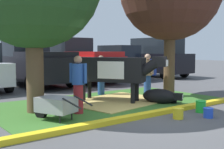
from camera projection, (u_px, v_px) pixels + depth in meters
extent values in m
plane|color=#4C4C4F|center=(151.00, 119.00, 7.23)|extent=(80.00, 80.00, 0.00)
cube|color=#386B28|center=(109.00, 102.00, 9.47)|extent=(7.53, 4.14, 0.02)
cube|color=yellow|center=(159.00, 112.00, 7.71)|extent=(8.73, 0.24, 0.12)
cube|color=tan|center=(117.00, 101.00, 9.59)|extent=(3.57, 2.92, 0.04)
cylinder|color=brown|center=(35.00, 71.00, 7.86)|extent=(0.47, 0.47, 2.31)
cylinder|color=brown|center=(169.00, 61.00, 10.63)|extent=(0.41, 0.41, 2.63)
cube|color=black|center=(110.00, 69.00, 9.56)|extent=(1.83, 2.31, 0.80)
cube|color=white|center=(114.00, 69.00, 9.51)|extent=(1.09, 1.15, 0.56)
cylinder|color=black|center=(149.00, 67.00, 9.10)|extent=(0.61, 0.71, 0.58)
cube|color=black|center=(159.00, 62.00, 8.98)|extent=(0.46, 0.51, 0.32)
cube|color=white|center=(166.00, 63.00, 8.92)|extent=(0.23, 0.21, 0.20)
cylinder|color=black|center=(137.00, 92.00, 9.56)|extent=(0.14, 0.14, 0.69)
cylinder|color=black|center=(133.00, 94.00, 9.10)|extent=(0.14, 0.14, 0.69)
cylinder|color=black|center=(89.00, 89.00, 10.14)|extent=(0.14, 0.14, 0.69)
cylinder|color=black|center=(83.00, 91.00, 9.68)|extent=(0.14, 0.14, 0.69)
cylinder|color=black|center=(78.00, 76.00, 9.98)|extent=(0.06, 0.06, 0.70)
ellipsoid|color=black|center=(159.00, 96.00, 9.28)|extent=(0.95, 1.20, 0.48)
cube|color=black|center=(178.00, 97.00, 9.04)|extent=(0.31, 0.34, 0.22)
cube|color=silver|center=(182.00, 97.00, 8.99)|extent=(0.12, 0.10, 0.16)
cylinder|color=black|center=(171.00, 102.00, 9.32)|extent=(0.26, 0.36, 0.10)
cylinder|color=#23478C|center=(147.00, 86.00, 10.54)|extent=(0.26, 0.26, 0.81)
cylinder|color=#9E7F5B|center=(148.00, 68.00, 10.49)|extent=(0.34, 0.34, 0.56)
sphere|color=tan|center=(148.00, 57.00, 10.45)|extent=(0.22, 0.22, 0.22)
cylinder|color=#9E7F5B|center=(153.00, 67.00, 10.34)|extent=(0.09, 0.09, 0.53)
cylinder|color=#9E7F5B|center=(143.00, 67.00, 10.63)|extent=(0.09, 0.09, 0.53)
cylinder|color=#23478C|center=(101.00, 85.00, 11.05)|extent=(0.26, 0.26, 0.78)
cylinder|color=black|center=(101.00, 68.00, 10.99)|extent=(0.34, 0.34, 0.54)
sphere|color=#8C664C|center=(101.00, 58.00, 10.96)|extent=(0.21, 0.21, 0.21)
cylinder|color=black|center=(107.00, 67.00, 11.00)|extent=(0.09, 0.09, 0.51)
cylinder|color=black|center=(95.00, 67.00, 10.99)|extent=(0.09, 0.09, 0.51)
cylinder|color=maroon|center=(78.00, 99.00, 7.74)|extent=(0.26, 0.26, 0.81)
cylinder|color=#23478C|center=(78.00, 74.00, 7.68)|extent=(0.34, 0.34, 0.55)
sphere|color=#8C664C|center=(78.00, 60.00, 7.65)|extent=(0.22, 0.22, 0.22)
cylinder|color=#23478C|center=(71.00, 73.00, 7.77)|extent=(0.09, 0.09, 0.53)
cylinder|color=#23478C|center=(85.00, 73.00, 7.58)|extent=(0.09, 0.09, 0.53)
cube|color=gray|center=(56.00, 105.00, 6.99)|extent=(0.90, 1.06, 0.36)
cylinder|color=black|center=(41.00, 111.00, 7.26)|extent=(0.23, 0.37, 0.36)
cylinder|color=black|center=(60.00, 119.00, 6.67)|extent=(0.04, 0.04, 0.24)
cylinder|color=black|center=(72.00, 115.00, 7.06)|extent=(0.04, 0.04, 0.24)
cylinder|color=black|center=(72.00, 104.00, 6.47)|extent=(0.24, 0.50, 0.23)
cylinder|color=black|center=(83.00, 101.00, 6.85)|extent=(0.24, 0.50, 0.23)
cylinder|color=yellow|center=(178.00, 114.00, 7.21)|extent=(0.26, 0.26, 0.26)
torus|color=yellow|center=(178.00, 108.00, 7.20)|extent=(0.29, 0.29, 0.02)
cylinder|color=blue|center=(208.00, 113.00, 7.32)|extent=(0.24, 0.24, 0.24)
torus|color=blue|center=(208.00, 108.00, 7.31)|extent=(0.27, 0.27, 0.02)
cylinder|color=green|center=(201.00, 107.00, 7.96)|extent=(0.27, 0.27, 0.32)
torus|color=green|center=(201.00, 101.00, 7.95)|extent=(0.30, 0.30, 0.02)
cylinder|color=black|center=(9.00, 85.00, 11.68)|extent=(0.25, 0.65, 0.64)
cube|color=black|center=(34.00, 68.00, 14.04)|extent=(2.25, 5.49, 1.10)
cube|color=black|center=(25.00, 46.00, 14.67)|extent=(1.92, 1.88, 1.00)
cube|color=black|center=(45.00, 54.00, 13.05)|extent=(2.02, 2.79, 0.24)
cylinder|color=black|center=(1.00, 78.00, 14.78)|extent=(0.25, 0.65, 0.64)
cylinder|color=black|center=(37.00, 75.00, 16.06)|extent=(0.25, 0.65, 0.64)
cylinder|color=black|center=(30.00, 84.00, 12.10)|extent=(0.25, 0.65, 0.64)
cylinder|color=black|center=(70.00, 80.00, 13.39)|extent=(0.25, 0.65, 0.64)
cube|color=red|center=(80.00, 66.00, 15.74)|extent=(2.25, 5.49, 1.10)
cube|color=black|center=(71.00, 47.00, 16.37)|extent=(1.92, 1.88, 1.00)
cube|color=red|center=(93.00, 54.00, 14.75)|extent=(2.02, 2.79, 0.24)
cylinder|color=black|center=(49.00, 75.00, 16.47)|extent=(0.25, 0.65, 0.64)
cylinder|color=black|center=(78.00, 73.00, 17.76)|extent=(0.25, 0.65, 0.64)
cylinder|color=black|center=(84.00, 80.00, 13.80)|extent=(0.25, 0.65, 0.64)
cylinder|color=black|center=(115.00, 77.00, 15.09)|extent=(0.25, 0.65, 0.64)
cube|color=navy|center=(119.00, 66.00, 17.33)|extent=(2.00, 4.48, 0.90)
cube|color=black|center=(119.00, 52.00, 17.26)|extent=(1.69, 2.27, 0.80)
cylinder|color=black|center=(93.00, 73.00, 17.88)|extent=(0.25, 0.65, 0.64)
cylinder|color=black|center=(115.00, 72.00, 19.04)|extent=(0.25, 0.65, 0.64)
cylinder|color=black|center=(124.00, 76.00, 15.70)|extent=(0.25, 0.65, 0.64)
cylinder|color=black|center=(146.00, 74.00, 16.86)|extent=(0.25, 0.65, 0.64)
cube|color=black|center=(156.00, 63.00, 18.80)|extent=(2.11, 4.68, 1.20)
cube|color=black|center=(157.00, 46.00, 18.71)|extent=(1.82, 3.27, 1.00)
cylinder|color=black|center=(130.00, 71.00, 19.38)|extent=(0.25, 0.65, 0.64)
cylinder|color=black|center=(149.00, 70.00, 20.60)|extent=(0.25, 0.65, 0.64)
cylinder|color=black|center=(165.00, 74.00, 17.10)|extent=(0.25, 0.65, 0.64)
cylinder|color=black|center=(184.00, 72.00, 18.32)|extent=(0.25, 0.65, 0.64)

